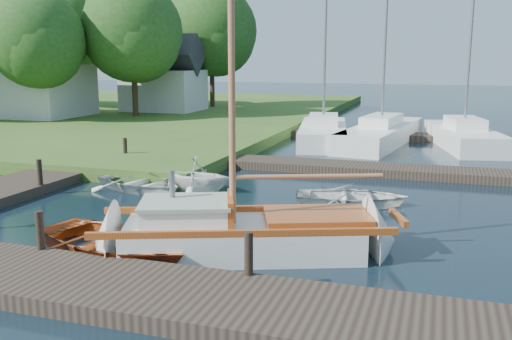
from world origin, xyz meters
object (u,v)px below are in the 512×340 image
(tender_a, at_px, (141,180))
(tree_3, at_px, (133,31))
(tree_2, at_px, (37,38))
(tree_7, at_px, (212,29))
(marina_boat_1, at_px, (381,132))
(tree_4, at_px, (64,27))
(mooring_post_2, at_px, (249,254))
(sailboat, at_px, (250,238))
(house_a, at_px, (34,77))
(dinghy, at_px, (113,237))
(house_c, at_px, (164,81))
(marina_boat_0, at_px, (323,131))
(mooring_post_4, at_px, (40,172))
(mooring_post_1, at_px, (40,230))
(mooring_post_5, at_px, (125,148))
(tender_b, at_px, (199,172))
(marina_boat_2, at_px, (464,135))
(tender_c, at_px, (352,194))

(tender_a, bearing_deg, tree_3, 47.24)
(tree_2, relative_size, tree_7, 0.83)
(marina_boat_1, distance_m, tree_4, 25.83)
(mooring_post_2, height_order, sailboat, sailboat)
(house_a, bearing_deg, dinghy, -47.95)
(dinghy, distance_m, tree_3, 25.84)
(dinghy, bearing_deg, house_c, 40.53)
(marina_boat_0, distance_m, tree_4, 23.51)
(tree_4, bearing_deg, mooring_post_4, -55.78)
(mooring_post_1, xyz_separation_m, marina_boat_1, (4.87, 19.06, -0.15))
(tender_a, xyz_separation_m, house_a, (-15.64, 14.51, 2.63))
(mooring_post_5, bearing_deg, house_a, 139.76)
(sailboat, height_order, tree_2, sailboat)
(mooring_post_4, bearing_deg, mooring_post_1, -51.34)
(mooring_post_4, distance_m, mooring_post_5, 5.00)
(tender_b, distance_m, tree_3, 20.43)
(tender_b, height_order, house_c, house_c)
(dinghy, relative_size, marina_boat_0, 0.34)
(tender_a, relative_size, marina_boat_2, 0.25)
(mooring_post_5, relative_size, tender_c, 0.25)
(dinghy, bearing_deg, mooring_post_1, 143.42)
(mooring_post_2, xyz_separation_m, sailboat, (-0.62, 1.91, -0.36))
(marina_boat_1, bearing_deg, mooring_post_2, -172.70)
(tender_a, height_order, tree_3, tree_3)
(mooring_post_4, relative_size, tree_7, 0.09)
(tender_a, distance_m, tender_c, 6.70)
(mooring_post_1, relative_size, tree_4, 0.08)
(sailboat, relative_size, tree_7, 1.05)
(mooring_post_2, bearing_deg, tree_4, 130.98)
(house_a, relative_size, tree_4, 0.65)
(sailboat, bearing_deg, house_a, 116.29)
(tender_c, bearing_deg, tender_a, 81.50)
(tree_4, xyz_separation_m, tree_7, (10.00, 4.00, -0.17))
(mooring_post_4, bearing_deg, house_a, 129.09)
(tender_b, bearing_deg, tree_4, 49.23)
(marina_boat_0, distance_m, marina_boat_2, 6.62)
(mooring_post_1, xyz_separation_m, dinghy, (1.14, 0.89, -0.30))
(marina_boat_1, relative_size, tree_2, 1.22)
(mooring_post_4, bearing_deg, tree_7, 100.86)
(mooring_post_2, relative_size, tree_3, 0.09)
(mooring_post_5, relative_size, tender_b, 0.35)
(tree_2, bearing_deg, tender_b, -38.05)
(tender_b, relative_size, tree_2, 0.29)
(mooring_post_5, xyz_separation_m, tree_4, (-15.00, 17.05, 5.67))
(house_a, bearing_deg, tender_a, -42.86)
(tender_b, bearing_deg, mooring_post_2, -144.64)
(tree_3, bearing_deg, mooring_post_4, -68.81)
(marina_boat_0, bearing_deg, tree_2, 77.51)
(mooring_post_2, bearing_deg, tender_c, 82.89)
(mooring_post_1, height_order, tree_3, tree_3)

